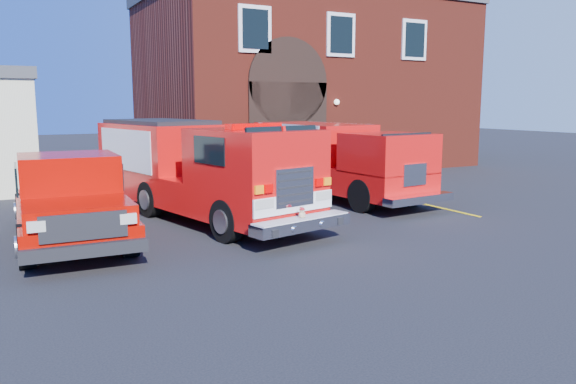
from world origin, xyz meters
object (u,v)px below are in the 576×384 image
fire_station (302,81)px  pickup_truck (69,200)px  secondary_truck (335,158)px  fire_engine (197,168)px

fire_station → pickup_truck: (-12.95, -11.92, -3.29)m
pickup_truck → fire_station: bearing=42.6°
pickup_truck → secondary_truck: 8.98m
fire_station → secondary_truck: fire_station is taller
fire_engine → pickup_truck: (-3.50, -1.19, -0.43)m
fire_station → fire_engine: fire_station is taller
fire_engine → secondary_truck: bearing=11.1°
fire_station → secondary_truck: 11.00m
fire_engine → pickup_truck: fire_engine is taller
fire_station → pickup_truck: fire_station is taller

